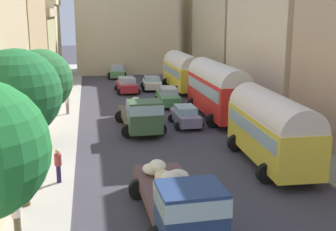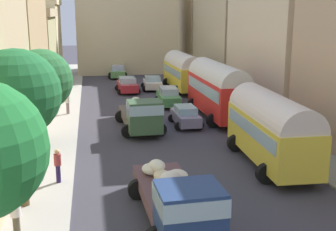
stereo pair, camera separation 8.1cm
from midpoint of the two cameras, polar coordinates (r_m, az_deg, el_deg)
name	(u,v)px [view 2 (the right image)]	position (r m, az deg, el deg)	size (l,w,h in m)	color
ground_plane	(154,114)	(35.26, -1.75, 0.20)	(154.00, 154.00, 0.00)	#3A3841
sidewalk_left	(63,117)	(34.96, -13.58, -0.18)	(2.50, 70.00, 0.14)	#A7A49C
sidewalk_right	(239,110)	(36.98, 9.44, 0.76)	(2.50, 70.00, 0.14)	gray
building_left_2	(0,51)	(34.11, -21.16, 7.97)	(5.80, 11.59, 10.70)	tan
building_left_3	(26,52)	(45.45, -18.17, 7.94)	(5.97, 9.48, 8.40)	tan
building_left_4	(41,40)	(54.89, -16.26, 9.56)	(4.67, 9.19, 9.66)	beige
building_right_2	(275,30)	(38.51, 13.94, 10.88)	(4.54, 13.40, 13.17)	beige
building_right_3	(230,27)	(52.20, 8.21, 11.49)	(6.18, 14.02, 12.77)	#C9B48D
building_right_4	(199,22)	(64.08, 4.16, 12.16)	(4.96, 9.93, 13.29)	tan
distant_church	(126,26)	(60.21, -5.52, 11.66)	(13.13, 7.06, 17.85)	beige
parked_bus_0	(271,127)	(23.72, 13.53, -1.43)	(3.47, 8.17, 3.90)	yellow
parked_bus_1	(217,87)	(33.91, 6.58, 3.69)	(3.37, 9.52, 4.29)	red
parked_bus_2	(183,70)	(45.45, 2.06, 5.96)	(3.48, 8.44, 3.94)	yellow
cargo_truck_0	(178,200)	(16.51, 1.46, -11.02)	(3.21, 7.46, 2.42)	navy
cargo_truck_1	(141,115)	(29.62, -3.43, 0.11)	(3.19, 7.18, 2.50)	#375537
car_0	(127,85)	(44.79, -5.32, 4.03)	(2.48, 4.17, 1.58)	#B2262D
car_1	(118,72)	(54.88, -6.58, 5.73)	(2.49, 3.95, 1.58)	#558A49
car_2	(185,116)	(31.47, 2.38, -0.04)	(2.15, 3.87, 1.46)	gray
car_3	(168,96)	(38.29, 0.12, 2.51)	(2.32, 4.45, 1.64)	#488E4A
car_4	(153,83)	(46.25, -1.99, 4.30)	(2.52, 3.85, 1.42)	beige
pedestrian_0	(16,214)	(16.83, -19.26, -12.17)	(0.39, 0.39, 1.79)	brown
pedestrian_2	(67,102)	(35.43, -13.01, 1.68)	(0.52, 0.52, 1.86)	slate
pedestrian_3	(58,165)	(21.32, -14.18, -6.26)	(0.38, 0.38, 1.80)	#281C49
roadside_tree_1	(16,94)	(18.24, -19.18, 2.68)	(3.56, 3.56, 6.72)	brown
roadside_tree_2	(41,80)	(27.23, -16.22, 4.47)	(3.76, 3.76, 5.97)	brown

